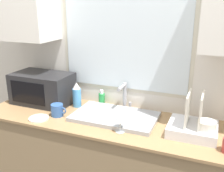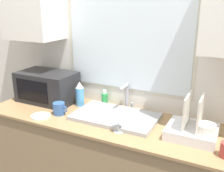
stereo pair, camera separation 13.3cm
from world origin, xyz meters
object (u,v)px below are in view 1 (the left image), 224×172
object	(u,v)px
microwave	(43,88)
mug_near_sink	(57,110)
wine_glass	(120,117)
dish_rack	(194,126)
spray_bottle	(77,95)
soap_bottle	(102,99)
faucet	(124,94)

from	to	relation	value
microwave	mug_near_sink	size ratio (longest dim) A/B	3.98
microwave	wine_glass	distance (m)	0.87
dish_rack	spray_bottle	distance (m)	0.99
dish_rack	spray_bottle	world-z (taller)	dish_rack
microwave	soap_bottle	xyz separation A→B (m)	(0.51, 0.15, -0.08)
microwave	mug_near_sink	distance (m)	0.35
soap_bottle	wine_glass	world-z (taller)	wine_glass
mug_near_sink	dish_rack	bearing A→B (deg)	4.95
microwave	spray_bottle	bearing A→B (deg)	5.82
spray_bottle	microwave	bearing A→B (deg)	-174.18
spray_bottle	wine_glass	world-z (taller)	spray_bottle
spray_bottle	soap_bottle	xyz separation A→B (m)	(0.18, 0.11, -0.05)
microwave	faucet	bearing A→B (deg)	10.37
faucet	microwave	bearing A→B (deg)	-169.63
spray_bottle	wine_glass	size ratio (longest dim) A/B	1.38
soap_bottle	mug_near_sink	xyz separation A→B (m)	(-0.23, -0.35, -0.01)
spray_bottle	mug_near_sink	size ratio (longest dim) A/B	1.67
faucet	spray_bottle	bearing A→B (deg)	-166.00
faucet	spray_bottle	xyz separation A→B (m)	(-0.40, -0.10, -0.03)
soap_bottle	microwave	bearing A→B (deg)	-163.71
dish_rack	wine_glass	world-z (taller)	dish_rack
spray_bottle	mug_near_sink	xyz separation A→B (m)	(-0.05, -0.23, -0.06)
dish_rack	mug_near_sink	world-z (taller)	dish_rack
soap_bottle	faucet	bearing A→B (deg)	-4.30
spray_bottle	mug_near_sink	bearing A→B (deg)	-101.19
faucet	soap_bottle	size ratio (longest dim) A/B	1.66
faucet	wine_glass	xyz separation A→B (m)	(0.11, -0.39, -0.02)
dish_rack	soap_bottle	distance (m)	0.84
dish_rack	soap_bottle	size ratio (longest dim) A/B	2.37
faucet	dish_rack	size ratio (longest dim) A/B	0.70
spray_bottle	wine_glass	xyz separation A→B (m)	(0.51, -0.30, 0.01)
spray_bottle	dish_rack	bearing A→B (deg)	-8.35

